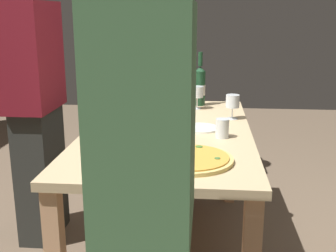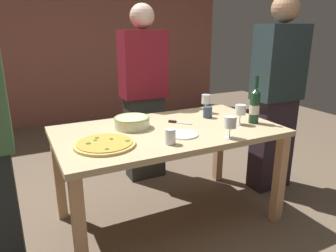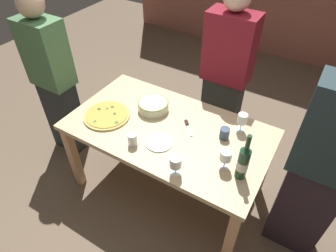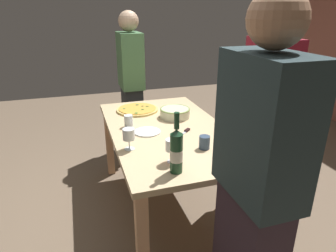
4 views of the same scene
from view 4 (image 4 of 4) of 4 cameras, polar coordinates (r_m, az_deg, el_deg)
The scene contains 15 objects.
ground_plane at distance 2.74m, azimuth 0.00°, elevation -15.13°, with size 8.00×8.00×0.00m, color brown.
dining_table at distance 2.41m, azimuth 0.00°, elevation -2.50°, with size 1.60×0.90×0.75m.
pizza at distance 2.80m, azimuth -5.86°, elevation 3.17°, with size 0.38×0.38×0.03m.
serving_bowl at distance 2.60m, azimuth 1.35°, elevation 2.62°, with size 0.26×0.26×0.08m.
wine_bottle at distance 1.70m, azimuth 1.61°, elevation -4.71°, with size 0.07×0.07×0.37m.
wine_glass_near_pizza at distance 2.00m, azimuth -7.50°, elevation -1.78°, with size 0.08×0.08×0.15m.
wine_glass_by_bottle at distance 2.01m, azimuth 11.69°, elevation -1.66°, with size 0.07×0.07×0.16m.
wine_glass_far_left at distance 1.82m, azimuth 0.77°, elevation -3.86°, with size 0.08×0.08×0.15m.
cup_amber at distance 2.03m, azimuth 6.96°, elevation -3.11°, with size 0.07×0.07×0.09m, color #34465F.
cup_ceramic at distance 2.41m, azimuth -7.54°, elevation 0.94°, with size 0.07×0.07×0.10m, color white.
side_plate at distance 2.30m, azimuth -3.98°, elevation -1.09°, with size 0.21×0.21×0.01m, color white.
pizza_knife at distance 2.29m, azimuth 3.25°, elevation -1.15°, with size 0.14×0.15×0.02m.
person_host at distance 3.44m, azimuth -7.00°, elevation 7.76°, with size 0.38×0.24×1.62m.
person_guest_left at distance 2.57m, azimuth 18.24°, elevation 2.41°, with size 0.42×0.24×1.66m.
person_guest_right at distance 1.45m, azimuth 16.42°, elevation -11.25°, with size 0.43×0.24×1.72m.
Camera 4 is at (2.09, -0.67, 1.64)m, focal length 31.94 mm.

